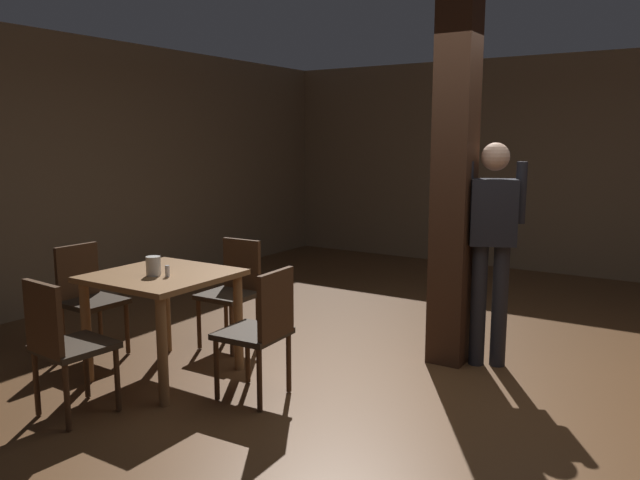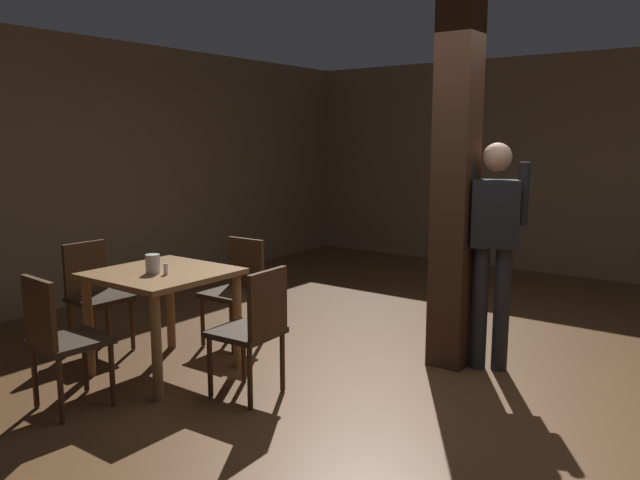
# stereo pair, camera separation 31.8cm
# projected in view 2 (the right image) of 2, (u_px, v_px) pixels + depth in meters

# --- Properties ---
(ground_plane) EXTENTS (10.80, 10.80, 0.00)m
(ground_plane) POSITION_uv_depth(u_px,v_px,m) (413.00, 388.00, 4.42)
(ground_plane) COLOR brown
(wall_back) EXTENTS (8.00, 0.10, 2.80)m
(wall_back) POSITION_uv_depth(u_px,v_px,m) (586.00, 167.00, 7.78)
(wall_back) COLOR #756047
(wall_back) RESTS_ON ground_plane
(wall_left) EXTENTS (0.10, 9.00, 2.80)m
(wall_left) POSITION_uv_depth(u_px,v_px,m) (76.00, 172.00, 6.53)
(wall_left) COLOR #756047
(wall_left) RESTS_ON ground_plane
(pillar) EXTENTS (0.28, 0.28, 2.80)m
(pillar) POSITION_uv_depth(u_px,v_px,m) (456.00, 186.00, 4.67)
(pillar) COLOR #382114
(pillar) RESTS_ON ground_plane
(dining_table) EXTENTS (0.91, 0.91, 0.78)m
(dining_table) POSITION_uv_depth(u_px,v_px,m) (163.00, 289.00, 4.64)
(dining_table) COLOR brown
(dining_table) RESTS_ON ground_plane
(chair_west) EXTENTS (0.43, 0.43, 0.89)m
(chair_west) POSITION_uv_depth(u_px,v_px,m) (94.00, 290.00, 5.15)
(chair_west) COLOR #2D2319
(chair_west) RESTS_ON ground_plane
(chair_north) EXTENTS (0.43, 0.43, 0.89)m
(chair_north) POSITION_uv_depth(u_px,v_px,m) (237.00, 286.00, 5.32)
(chair_north) COLOR #2D2319
(chair_north) RESTS_ON ground_plane
(chair_east) EXTENTS (0.44, 0.44, 0.89)m
(chair_east) POSITION_uv_depth(u_px,v_px,m) (255.00, 326.00, 4.18)
(chair_east) COLOR #2D2319
(chair_east) RESTS_ON ground_plane
(chair_south) EXTENTS (0.45, 0.45, 0.89)m
(chair_south) POSITION_uv_depth(u_px,v_px,m) (59.00, 336.00, 3.97)
(chair_south) COLOR #2D2319
(chair_south) RESTS_ON ground_plane
(napkin_cup) EXTENTS (0.10, 0.10, 0.14)m
(napkin_cup) POSITION_uv_depth(u_px,v_px,m) (153.00, 264.00, 4.53)
(napkin_cup) COLOR beige
(napkin_cup) RESTS_ON dining_table
(salt_shaker) EXTENTS (0.03, 0.03, 0.08)m
(salt_shaker) POSITION_uv_depth(u_px,v_px,m) (166.00, 269.00, 4.49)
(salt_shaker) COLOR silver
(salt_shaker) RESTS_ON dining_table
(standing_person) EXTENTS (0.46, 0.32, 1.72)m
(standing_person) POSITION_uv_depth(u_px,v_px,m) (494.00, 240.00, 4.63)
(standing_person) COLOR black
(standing_person) RESTS_ON ground_plane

